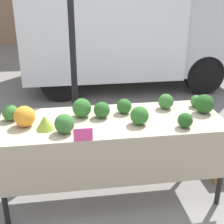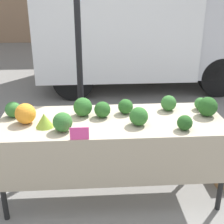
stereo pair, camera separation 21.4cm
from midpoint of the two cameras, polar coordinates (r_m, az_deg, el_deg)
ground_plane at (r=3.37m, az=1.88°, el=-14.42°), size 40.00×40.00×0.00m
tent_pole at (r=3.60m, az=-4.30°, el=9.28°), size 0.07×0.07×2.40m
parked_truck at (r=6.51m, az=5.28°, el=17.70°), size 4.08×2.24×2.78m
market_table at (r=2.93m, az=2.18°, el=-3.84°), size 2.12×0.78×0.83m
orange_cauliflower at (r=2.91m, az=-13.54°, el=-0.33°), size 0.19×0.19×0.19m
romanesco_head at (r=2.82m, az=-10.16°, el=-1.55°), size 0.16×0.16×0.13m
broccoli_head_0 at (r=3.06m, az=4.50°, el=0.98°), size 0.15×0.15×0.15m
broccoli_head_1 at (r=2.71m, az=-6.80°, el=-1.88°), size 0.17×0.17×0.17m
broccoli_head_2 at (r=2.97m, az=0.29°, el=0.42°), size 0.16×0.16×0.16m
broccoli_head_3 at (r=2.82m, az=7.08°, el=-0.83°), size 0.17×0.17×0.17m
broccoli_head_4 at (r=3.31m, az=17.69°, el=1.45°), size 0.12×0.12×0.12m
broccoli_head_5 at (r=3.00m, az=-3.33°, el=0.91°), size 0.18×0.18×0.18m
broccoli_head_6 at (r=3.20m, az=12.21°, el=1.59°), size 0.16×0.16×0.16m
broccoli_head_7 at (r=3.16m, az=18.96°, el=0.90°), size 0.19×0.19×0.19m
broccoli_head_8 at (r=3.09m, az=-15.77°, el=0.41°), size 0.15×0.15×0.15m
broccoli_head_9 at (r=2.82m, az=15.30°, el=-1.94°), size 0.14×0.14×0.14m
price_sign at (r=2.56m, az=-3.61°, el=-3.99°), size 0.16×0.01×0.11m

